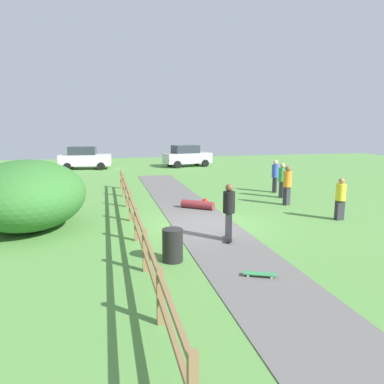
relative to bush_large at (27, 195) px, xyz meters
name	(u,v)px	position (x,y,z in m)	size (l,w,h in m)	color
ground_plane	(204,225)	(6.19, -1.01, -1.23)	(60.00, 60.00, 0.00)	#568E42
asphalt_path	(204,225)	(6.19, -1.01, -1.22)	(2.40, 28.00, 0.02)	#605E5B
wooden_fence	(133,211)	(3.59, -1.01, -0.56)	(0.12, 18.12, 1.10)	olive
bush_large	(27,195)	(0.00, 0.00, 0.00)	(3.98, 4.77, 2.46)	#33702D
trash_bin	(173,245)	(4.39, -4.35, -0.78)	(0.56, 0.56, 0.90)	black
skater_riding	(229,209)	(6.44, -2.99, -0.19)	(0.48, 0.82, 1.83)	black
skater_fallen	(198,204)	(6.64, 1.68, -1.03)	(1.40, 1.41, 0.36)	maroon
skateboard_loose	(260,274)	(6.25, -5.90, -1.14)	(0.81, 0.50, 0.08)	#338C4C
bystander_green	(282,179)	(11.42, 3.19, -0.25)	(0.54, 0.54, 1.78)	#2D2D33
bystander_yellow	(340,197)	(11.52, -1.47, -0.32)	(0.41, 0.41, 1.65)	#2D2D33
bystander_blue	(275,175)	(11.75, 4.64, -0.24)	(0.54, 0.54, 1.79)	#2D2D33
bystander_orange	(287,183)	(10.82, 1.51, -0.22)	(0.52, 0.52, 1.82)	#2D2D33
parked_car_silver	(187,156)	(9.88, 18.52, -0.27)	(4.46, 2.65, 1.92)	#B7B7BC
parked_car_white	(85,158)	(1.03, 18.53, -0.27)	(4.33, 2.27, 1.92)	silver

